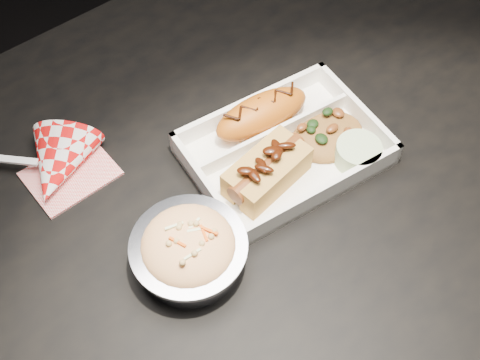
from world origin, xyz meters
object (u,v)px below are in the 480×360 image
fried_pastry (262,114)px  foil_coleslaw_cup (189,249)px  hotdog (267,170)px  food_tray (284,151)px  napkin_fork (57,166)px  dining_table (233,208)px

fried_pastry → foil_coleslaw_cup: (-0.20, -0.10, -0.00)m
hotdog → fried_pastry: bearing=46.4°
food_tray → napkin_fork: size_ratio=1.79×
fried_pastry → foil_coleslaw_cup: size_ratio=1.02×
napkin_fork → foil_coleslaw_cup: bearing=-29.0°
foil_coleslaw_cup → napkin_fork: (-0.06, 0.21, -0.02)m
dining_table → fried_pastry: size_ratio=8.50×
fried_pastry → food_tray: bearing=-97.3°
dining_table → foil_coleslaw_cup: 0.19m
dining_table → napkin_fork: 0.25m
food_tray → foil_coleslaw_cup: 0.20m
dining_table → hotdog: size_ratio=9.81×
food_tray → napkin_fork: (-0.25, 0.16, 0.01)m
napkin_fork → dining_table: bearing=7.6°
dining_table → napkin_fork: napkin_fork is taller
hotdog → food_tray: bearing=15.9°
dining_table → napkin_fork: (-0.18, 0.14, 0.11)m
hotdog → foil_coleslaw_cup: (-0.14, -0.03, -0.00)m
napkin_fork → hotdog: bearing=3.4°
foil_coleslaw_cup → fried_pastry: bearing=27.6°
food_tray → hotdog: 0.06m
fried_pastry → hotdog: size_ratio=1.15×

